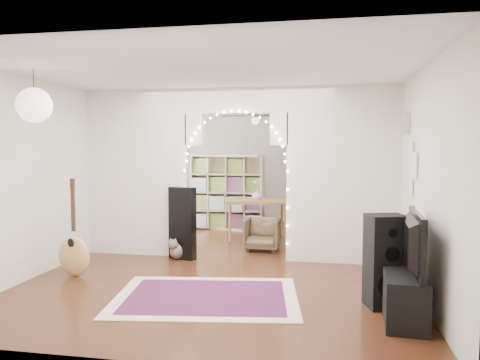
% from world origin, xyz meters
% --- Properties ---
extents(floor, '(7.50, 7.50, 0.00)m').
position_xyz_m(floor, '(0.00, 0.00, 0.00)').
color(floor, black).
rests_on(floor, ground).
extents(ceiling, '(5.00, 7.50, 0.02)m').
position_xyz_m(ceiling, '(0.00, 0.00, 2.70)').
color(ceiling, white).
rests_on(ceiling, wall_back).
extents(wall_back, '(5.00, 0.02, 2.70)m').
position_xyz_m(wall_back, '(0.00, 3.75, 1.35)').
color(wall_back, silver).
rests_on(wall_back, floor).
extents(wall_front, '(5.00, 0.02, 2.70)m').
position_xyz_m(wall_front, '(0.00, -3.75, 1.35)').
color(wall_front, silver).
rests_on(wall_front, floor).
extents(wall_left, '(0.02, 7.50, 2.70)m').
position_xyz_m(wall_left, '(-2.50, 0.00, 1.35)').
color(wall_left, silver).
rests_on(wall_left, floor).
extents(wall_right, '(0.02, 7.50, 2.70)m').
position_xyz_m(wall_right, '(2.50, 0.00, 1.35)').
color(wall_right, silver).
rests_on(wall_right, floor).
extents(divider_wall, '(5.00, 0.20, 2.70)m').
position_xyz_m(divider_wall, '(0.00, 0.00, 1.42)').
color(divider_wall, silver).
rests_on(divider_wall, floor).
extents(fairy_lights, '(1.64, 0.04, 1.60)m').
position_xyz_m(fairy_lights, '(0.00, -0.13, 1.55)').
color(fairy_lights, '#FFEABF').
rests_on(fairy_lights, divider_wall).
extents(window, '(0.04, 1.20, 1.40)m').
position_xyz_m(window, '(-2.47, 1.80, 1.50)').
color(window, white).
rests_on(window, wall_left).
extents(wall_clock, '(0.03, 0.31, 0.31)m').
position_xyz_m(wall_clock, '(2.48, -0.60, 2.10)').
color(wall_clock, white).
rests_on(wall_clock, wall_right).
extents(picture_frames, '(0.02, 0.50, 0.70)m').
position_xyz_m(picture_frames, '(2.48, -1.00, 1.50)').
color(picture_frames, white).
rests_on(picture_frames, wall_right).
extents(paper_lantern, '(0.40, 0.40, 0.40)m').
position_xyz_m(paper_lantern, '(-1.90, -2.40, 2.25)').
color(paper_lantern, white).
rests_on(paper_lantern, ceiling).
extents(ceiling_fan, '(1.10, 1.10, 0.30)m').
position_xyz_m(ceiling_fan, '(0.00, 2.00, 2.40)').
color(ceiling_fan, '#AB9439').
rests_on(ceiling_fan, ceiling).
extents(area_rug, '(2.35, 1.90, 0.02)m').
position_xyz_m(area_rug, '(0.02, -2.03, 0.01)').
color(area_rug, maroon).
rests_on(area_rug, floor).
extents(guitar_case, '(0.46, 0.27, 1.15)m').
position_xyz_m(guitar_case, '(-0.82, -0.25, 0.57)').
color(guitar_case, black).
rests_on(guitar_case, floor).
extents(acoustic_guitar, '(0.48, 0.34, 1.14)m').
position_xyz_m(acoustic_guitar, '(-1.99, -1.48, 0.50)').
color(acoustic_guitar, tan).
rests_on(acoustic_guitar, floor).
extents(tabby_cat, '(0.30, 0.56, 0.37)m').
position_xyz_m(tabby_cat, '(-0.91, -0.27, 0.15)').
color(tabby_cat, brown).
rests_on(tabby_cat, floor).
extents(floor_speaker, '(0.48, 0.44, 1.03)m').
position_xyz_m(floor_speaker, '(2.06, -1.99, 0.51)').
color(floor_speaker, black).
rests_on(floor_speaker, floor).
extents(media_console, '(0.46, 1.02, 0.50)m').
position_xyz_m(media_console, '(2.20, -2.35, 0.25)').
color(media_console, black).
rests_on(media_console, floor).
extents(tv, '(0.21, 1.08, 0.62)m').
position_xyz_m(tv, '(2.20, -2.35, 0.81)').
color(tv, black).
rests_on(tv, media_console).
extents(bookcase, '(1.62, 0.79, 1.61)m').
position_xyz_m(bookcase, '(-0.69, 2.54, 0.80)').
color(bookcase, beige).
rests_on(bookcase, floor).
extents(dining_table, '(1.33, 1.02, 0.76)m').
position_xyz_m(dining_table, '(0.09, 1.64, 0.68)').
color(dining_table, brown).
rests_on(dining_table, floor).
extents(flower_vase, '(0.21, 0.21, 0.19)m').
position_xyz_m(flower_vase, '(0.09, 1.64, 0.85)').
color(flower_vase, white).
rests_on(flower_vase, dining_table).
extents(dining_chair_left, '(0.60, 0.62, 0.55)m').
position_xyz_m(dining_chair_left, '(0.34, 0.62, 0.27)').
color(dining_chair_left, '#483924').
rests_on(dining_chair_left, floor).
extents(dining_chair_right, '(0.72, 0.73, 0.55)m').
position_xyz_m(dining_chair_right, '(1.18, 2.46, 0.28)').
color(dining_chair_right, '#483924').
rests_on(dining_chair_right, floor).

